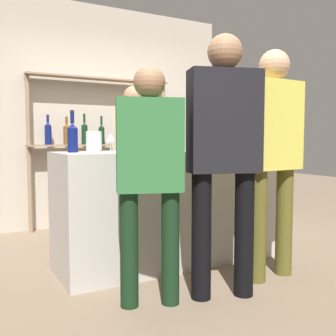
% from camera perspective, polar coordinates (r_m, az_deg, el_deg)
% --- Properties ---
extents(ground_plane, '(16.00, 16.00, 0.00)m').
position_cam_1_polar(ground_plane, '(3.63, 0.00, -13.49)').
color(ground_plane, '#7A6651').
extents(bar_counter, '(1.95, 0.66, 1.00)m').
position_cam_1_polar(bar_counter, '(3.51, 0.00, -5.70)').
color(bar_counter, '#B7B2AD').
rests_on(bar_counter, ground_plane).
extents(back_wall, '(3.55, 0.12, 2.80)m').
position_cam_1_polar(back_wall, '(5.24, -10.30, 7.40)').
color(back_wall, '#B2A899').
rests_on(back_wall, ground_plane).
extents(back_shelf, '(1.82, 0.18, 1.87)m').
position_cam_1_polar(back_shelf, '(5.07, -9.66, 5.38)').
color(back_shelf, '#897056').
rests_on(back_shelf, ground_plane).
extents(counter_bottle_0, '(0.08, 0.08, 0.36)m').
position_cam_1_polar(counter_bottle_0, '(3.11, -5.73, 4.93)').
color(counter_bottle_0, brown).
rests_on(counter_bottle_0, bar_counter).
extents(counter_bottle_1, '(0.09, 0.09, 0.36)m').
position_cam_1_polar(counter_bottle_1, '(3.72, 0.71, 4.83)').
color(counter_bottle_1, '#0F1956').
rests_on(counter_bottle_1, bar_counter).
extents(counter_bottle_2, '(0.08, 0.08, 0.35)m').
position_cam_1_polar(counter_bottle_2, '(3.49, -0.24, 4.84)').
color(counter_bottle_2, black).
rests_on(counter_bottle_2, bar_counter).
extents(counter_bottle_3, '(0.08, 0.08, 0.33)m').
position_cam_1_polar(counter_bottle_3, '(3.21, -13.68, 4.44)').
color(counter_bottle_3, '#0F1956').
rests_on(counter_bottle_3, bar_counter).
extents(wine_glass, '(0.07, 0.07, 0.15)m').
position_cam_1_polar(wine_glass, '(3.15, -8.33, 4.28)').
color(wine_glass, silver).
rests_on(wine_glass, bar_counter).
extents(ice_bucket, '(0.23, 0.23, 0.22)m').
position_cam_1_polar(ice_bucket, '(3.22, -2.98, 4.32)').
color(ice_bucket, black).
rests_on(ice_bucket, bar_counter).
extents(cork_jar, '(0.13, 0.13, 0.17)m').
position_cam_1_polar(cork_jar, '(3.19, -10.72, 3.75)').
color(cork_jar, silver).
rests_on(cork_jar, bar_counter).
extents(customer_center, '(0.53, 0.35, 1.81)m').
position_cam_1_polar(customer_center, '(2.72, 8.11, 3.24)').
color(customer_center, black).
rests_on(customer_center, ground_plane).
extents(customer_left, '(0.47, 0.32, 1.58)m').
position_cam_1_polar(customer_left, '(2.56, -2.68, 0.08)').
color(customer_left, black).
rests_on(customer_left, ground_plane).
extents(server_behind_counter, '(0.46, 0.29, 1.67)m').
position_cam_1_polar(server_behind_counter, '(4.23, -4.96, 2.56)').
color(server_behind_counter, '#575347').
rests_on(server_behind_counter, ground_plane).
extents(customer_right, '(0.49, 0.25, 1.79)m').
position_cam_1_polar(customer_right, '(3.18, 14.96, 3.11)').
color(customer_right, brown).
rests_on(customer_right, ground_plane).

